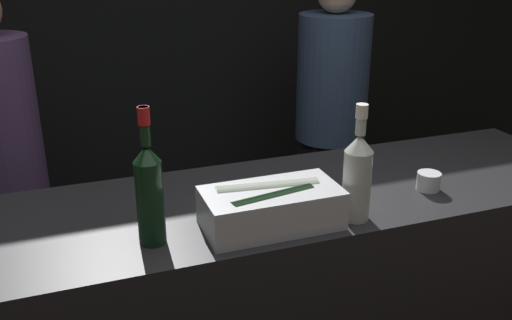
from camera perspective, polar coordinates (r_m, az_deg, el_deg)
wall_back_chalkboard at (r=3.73m, az=-11.37°, el=14.55°), size 6.40×0.06×2.80m
ice_bin_with_bottles at (r=1.63m, az=1.50°, el=-4.58°), size 0.39×0.20×0.12m
candle_votive at (r=1.96m, az=16.87°, el=-2.03°), size 0.08×0.08×0.06m
white_wine_bottle at (r=1.67m, az=10.11°, el=-1.37°), size 0.08×0.08×0.35m
red_wine_bottle_burgundy at (r=1.53m, az=-10.63°, el=-2.99°), size 0.07×0.07×0.38m
person_in_hoodie at (r=3.25m, az=7.53°, el=4.96°), size 0.40×0.40×1.65m
person_blond_tee at (r=2.72m, az=-24.22°, el=0.06°), size 0.37×0.37×1.66m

